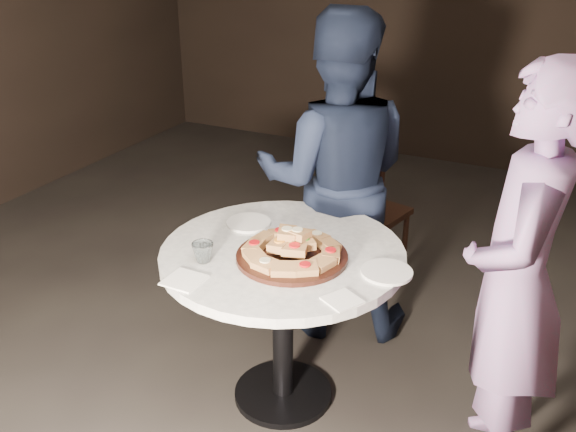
{
  "coord_description": "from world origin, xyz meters",
  "views": [
    {
      "loc": [
        0.92,
        -2.0,
        1.97
      ],
      "look_at": [
        -0.11,
        0.11,
        0.88
      ],
      "focal_mm": 40.0,
      "sensor_mm": 36.0,
      "label": 1
    }
  ],
  "objects": [
    {
      "name": "diner_navy",
      "position": [
        -0.16,
        0.72,
        0.82
      ],
      "size": [
        0.96,
        0.86,
        1.64
      ],
      "primitive_type": "imported",
      "rotation": [
        0.0,
        0.0,
        3.5
      ],
      "color": "black",
      "rests_on": "ground"
    },
    {
      "name": "focaccia_pile",
      "position": [
        -0.05,
        0.01,
        0.8
      ],
      "size": [
        0.39,
        0.4,
        0.11
      ],
      "rotation": [
        0.0,
        0.0,
        0.25
      ],
      "color": "#A67240",
      "rests_on": "serving_board"
    },
    {
      "name": "napkin_far",
      "position": [
        0.25,
        -0.19,
        0.75
      ],
      "size": [
        0.16,
        0.16,
        0.01
      ],
      "primitive_type": "cube",
      "rotation": [
        0.0,
        0.0,
        -0.52
      ],
      "color": "white",
      "rests_on": "table"
    },
    {
      "name": "table",
      "position": [
        -0.11,
        0.06,
        0.61
      ],
      "size": [
        1.32,
        1.32,
        0.75
      ],
      "rotation": [
        0.0,
        0.0,
        0.42
      ],
      "color": "black",
      "rests_on": "ground"
    },
    {
      "name": "serving_board",
      "position": [
        -0.05,
        0.01,
        0.76
      ],
      "size": [
        0.54,
        0.54,
        0.02
      ],
      "primitive_type": "cylinder",
      "rotation": [
        0.0,
        0.0,
        0.25
      ],
      "color": "black",
      "rests_on": "table"
    },
    {
      "name": "floor",
      "position": [
        0.0,
        0.0,
        0.0
      ],
      "size": [
        7.0,
        7.0,
        0.0
      ],
      "primitive_type": "plane",
      "color": "black",
      "rests_on": "ground"
    },
    {
      "name": "chair_far",
      "position": [
        -0.17,
        1.19,
        0.47
      ],
      "size": [
        0.46,
        0.48,
        0.82
      ],
      "rotation": [
        0.0,
        0.0,
        2.92
      ],
      "color": "black",
      "rests_on": "ground"
    },
    {
      "name": "water_glass",
      "position": [
        -0.35,
        -0.16,
        0.79
      ],
      "size": [
        0.09,
        0.09,
        0.08
      ],
      "primitive_type": "imported",
      "rotation": [
        0.0,
        0.0,
        -0.07
      ],
      "color": "silver",
      "rests_on": "table"
    },
    {
      "name": "plate_left",
      "position": [
        -0.36,
        0.21,
        0.76
      ],
      "size": [
        0.23,
        0.23,
        0.01
      ],
      "primitive_type": "cylinder",
      "rotation": [
        0.0,
        0.0,
        0.19
      ],
      "color": "white",
      "rests_on": "table"
    },
    {
      "name": "plate_right",
      "position": [
        0.33,
        0.06,
        0.76
      ],
      "size": [
        0.25,
        0.25,
        0.01
      ],
      "primitive_type": "cylinder",
      "rotation": [
        0.0,
        0.0,
        0.36
      ],
      "color": "white",
      "rests_on": "table"
    },
    {
      "name": "napkin_near",
      "position": [
        -0.33,
        -0.32,
        0.75
      ],
      "size": [
        0.14,
        0.14,
        0.01
      ],
      "primitive_type": "cube",
      "rotation": [
        0.0,
        0.0,
        -0.01
      ],
      "color": "white",
      "rests_on": "table"
    },
    {
      "name": "diner_teal",
      "position": [
        0.79,
        0.11,
        0.8
      ],
      "size": [
        0.43,
        0.61,
        1.6
      ],
      "primitive_type": "imported",
      "rotation": [
        0.0,
        0.0,
        -1.49
      ],
      "color": "#83659D",
      "rests_on": "ground"
    }
  ]
}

